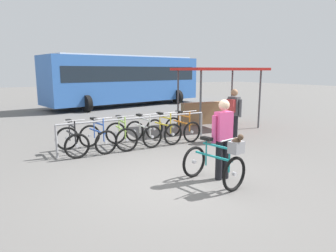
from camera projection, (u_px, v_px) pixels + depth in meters
The scene contains 13 objects.
ground_plane at pixel (175, 182), 6.13m from camera, with size 80.00×80.00×0.00m, color #605E5B.
bike_rack_rail at pixel (138, 123), 8.84m from camera, with size 4.61×0.16×0.88m.
racked_bike_black at pixel (72, 141), 8.13m from camera, with size 0.66×1.11×0.97m.
racked_bike_blue at pixel (97, 138), 8.47m from camera, with size 0.79×1.18×0.97m.
racked_bike_lime at pixel (121, 135), 8.82m from camera, with size 0.76×1.17×0.98m.
racked_bike_white at pixel (143, 133), 9.17m from camera, with size 0.74×1.13×0.97m.
racked_bike_yellow at pixel (163, 130), 9.52m from camera, with size 0.73×1.13×0.97m.
racked_bike_orange at pixel (182, 128), 9.87m from camera, with size 0.70×1.11×0.97m.
featured_bicycle at pixel (218, 161), 5.89m from camera, with size 0.83×1.25×1.09m.
person_with_featured_bike at pixel (223, 136), 6.17m from camera, with size 0.53×0.22×1.64m.
pedestrian_with_backpack at pixel (233, 112), 9.54m from camera, with size 0.39×0.52×1.64m.
bus_distant at pixel (125, 78), 19.09m from camera, with size 10.26×4.38×3.08m.
market_stall at pixel (213, 91), 12.25m from camera, with size 3.38×2.69×2.30m.
Camera 1 is at (-3.18, -4.88, 2.21)m, focal length 32.73 mm.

